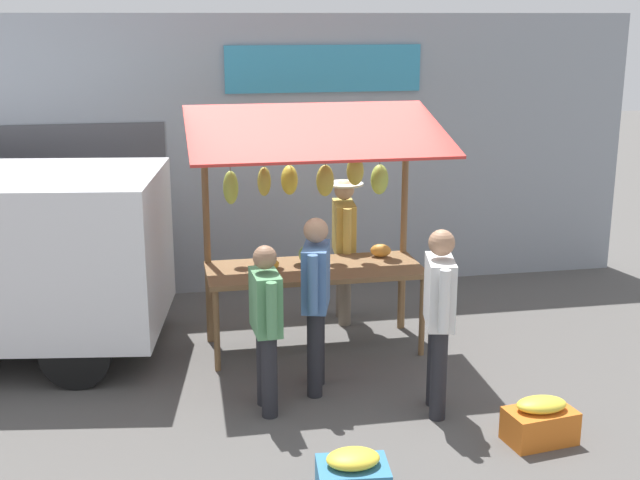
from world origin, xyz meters
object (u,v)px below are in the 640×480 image
object	(u,v)px
shopper_in_grey_tee	(266,319)
vendor_with_sunhat	(344,239)
shopper_with_shopping_bag	(439,309)
shopper_with_ponytail	(316,292)
market_stall	(315,203)
produce_crate_side	(353,476)
produce_crate_near	(540,422)

from	to	relation	value
shopper_in_grey_tee	vendor_with_sunhat	bearing A→B (deg)	-31.59
shopper_with_shopping_bag	shopper_in_grey_tee	distance (m)	1.49
vendor_with_sunhat	shopper_with_ponytail	size ratio (longest dim) A/B	0.99
market_stall	vendor_with_sunhat	xyz separation A→B (m)	(-0.45, -0.69, -0.58)
vendor_with_sunhat	shopper_in_grey_tee	size ratio (longest dim) A/B	1.08
shopper_with_shopping_bag	shopper_with_ponytail	size ratio (longest dim) A/B	1.00
shopper_with_ponytail	produce_crate_side	bearing A→B (deg)	-166.58
vendor_with_sunhat	produce_crate_side	xyz separation A→B (m)	(0.72, 3.59, -0.79)
market_stall	produce_crate_near	bearing A→B (deg)	120.75
produce_crate_side	vendor_with_sunhat	bearing A→B (deg)	-101.40
market_stall	produce_crate_side	world-z (taller)	market_stall
shopper_with_ponytail	produce_crate_side	xyz separation A→B (m)	(0.08, 1.84, -0.78)
shopper_with_ponytail	vendor_with_sunhat	bearing A→B (deg)	-4.46
shopper_with_ponytail	shopper_with_shopping_bag	bearing A→B (deg)	-108.10
produce_crate_near	shopper_with_ponytail	bearing A→B (deg)	-39.42
produce_crate_near	produce_crate_side	xyz separation A→B (m)	(1.69, 0.51, -0.01)
shopper_with_shopping_bag	shopper_with_ponytail	distance (m)	1.14
vendor_with_sunhat	produce_crate_side	distance (m)	3.74
shopper_with_ponytail	produce_crate_side	world-z (taller)	shopper_with_ponytail
vendor_with_sunhat	shopper_in_grey_tee	xyz separation A→B (m)	(1.15, 2.08, -0.11)
shopper_in_grey_tee	produce_crate_near	bearing A→B (deg)	-117.90
market_stall	produce_crate_near	distance (m)	3.09
market_stall	produce_crate_near	xyz separation A→B (m)	(-1.42, 2.38, -1.37)
shopper_with_shopping_bag	produce_crate_side	size ratio (longest dim) A/B	3.01
shopper_with_shopping_bag	shopper_in_grey_tee	world-z (taller)	shopper_with_shopping_bag
shopper_in_grey_tee	market_stall	bearing A→B (deg)	-29.21
shopper_with_shopping_bag	produce_crate_side	xyz separation A→B (m)	(1.03, 1.20, -0.79)
produce_crate_near	shopper_in_grey_tee	bearing A→B (deg)	-25.15
produce_crate_near	produce_crate_side	size ratio (longest dim) A/B	1.09
vendor_with_sunhat	shopper_with_ponytail	bearing A→B (deg)	-14.39
shopper_in_grey_tee	shopper_with_ponytail	world-z (taller)	shopper_with_ponytail
vendor_with_sunhat	shopper_with_shopping_bag	world-z (taller)	shopper_with_shopping_bag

